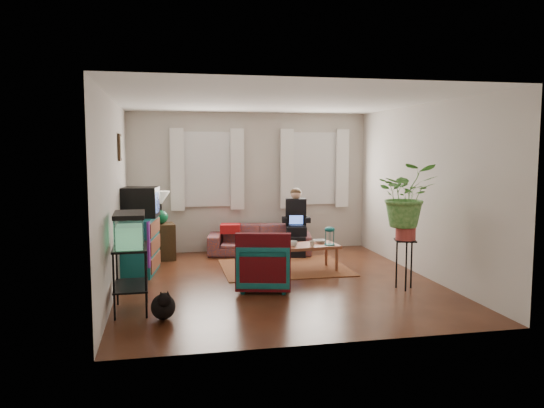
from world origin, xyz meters
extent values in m
cube|color=#4F2B14|center=(0.00, 0.00, 0.00)|extent=(4.50, 5.00, 0.01)
cube|color=white|center=(0.00, 0.00, 2.60)|extent=(4.50, 5.00, 0.01)
cube|color=silver|center=(0.00, 2.50, 1.30)|extent=(4.50, 0.01, 2.60)
cube|color=silver|center=(0.00, -2.50, 1.30)|extent=(4.50, 0.01, 2.60)
cube|color=silver|center=(-2.25, 0.00, 1.30)|extent=(0.01, 5.00, 2.60)
cube|color=silver|center=(2.25, 0.00, 1.30)|extent=(0.01, 5.00, 2.60)
cube|color=white|center=(-0.80, 2.48, 1.55)|extent=(1.08, 0.04, 1.38)
cube|color=white|center=(1.25, 2.48, 1.55)|extent=(1.08, 0.04, 1.38)
cube|color=white|center=(-0.80, 2.40, 1.55)|extent=(1.36, 0.06, 1.50)
cube|color=white|center=(1.25, 2.40, 1.55)|extent=(1.36, 0.06, 1.50)
cube|color=#3D2616|center=(-2.21, 0.85, 1.95)|extent=(0.04, 0.32, 0.40)
cube|color=brown|center=(0.30, 0.86, 0.01)|extent=(2.00, 1.60, 0.01)
imported|color=brown|center=(0.11, 2.05, 0.36)|extent=(1.96, 1.07, 0.72)
cube|color=#392515|center=(-1.65, 1.96, 0.31)|extent=(0.48, 0.48, 0.63)
cube|color=#105563|center=(-1.99, 0.98, 0.44)|extent=(0.62, 1.03, 0.87)
cube|color=black|center=(-1.96, 1.07, 1.10)|extent=(0.60, 0.55, 0.46)
cube|color=black|center=(-2.00, -1.01, 0.39)|extent=(0.41, 0.71, 0.78)
cube|color=#7FD899|center=(-2.00, -1.01, 0.99)|extent=(0.37, 0.65, 0.41)
ellipsoid|color=black|center=(-1.63, -1.41, 0.18)|extent=(0.31, 0.45, 0.36)
imported|color=#12636E|center=(-0.26, -0.32, 0.36)|extent=(0.85, 0.82, 0.73)
cube|color=#9E0A0A|center=(-0.32, -0.60, 0.52)|extent=(0.75, 0.34, 0.60)
cube|color=brown|center=(0.58, 0.60, 0.21)|extent=(1.06, 0.65, 0.42)
imported|color=white|center=(0.36, 0.49, 0.47)|extent=(0.12, 0.12, 0.09)
imported|color=beige|center=(0.65, 0.44, 0.46)|extent=(0.10, 0.10, 0.09)
imported|color=white|center=(0.85, 0.72, 0.44)|extent=(0.22, 0.22, 0.05)
cylinder|color=#B21414|center=(0.30, 0.71, 0.44)|extent=(0.34, 0.34, 0.04)
cube|color=black|center=(1.63, -0.74, 0.35)|extent=(0.36, 0.36, 0.69)
imported|color=#599947|center=(1.63, -0.74, 1.17)|extent=(0.95, 0.87, 0.88)
camera|label=1|loc=(-1.59, -7.38, 1.93)|focal=35.00mm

